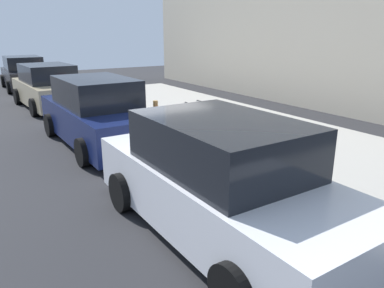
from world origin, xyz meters
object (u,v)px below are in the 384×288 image
Objects in this scene: suitcase_maroon_6 at (189,125)px; suitcase_olive_0 at (268,158)px; suitcase_silver_1 at (253,151)px; parked_car_navy_1 at (97,114)px; fire_hydrant at (172,118)px; suitcase_navy_4 at (209,137)px; suitcase_red_3 at (224,142)px; parked_car_white_0 at (220,182)px; suitcase_black_2 at (239,144)px; bollard_post at (156,113)px; parked_car_beige_2 at (49,88)px; suitcase_teal_5 at (200,128)px; parked_car_charcoal_3 at (24,74)px.

suitcase_olive_0 is at bearing -179.84° from suitcase_maroon_6.
parked_car_navy_1 is at bearing 29.04° from suitcase_silver_1.
suitcase_navy_4 is at bearing 179.46° from fire_hydrant.
suitcase_maroon_6 reaches higher than suitcase_red_3.
suitcase_black_2 is at bearing -44.61° from parked_car_white_0.
parked_car_white_0 is at bearing 161.81° from bollard_post.
parked_car_beige_2 is (7.95, 2.00, 0.37)m from suitcase_navy_4.
parked_car_white_0 reaches higher than suitcase_teal_5.
suitcase_red_3 is (0.52, 0.02, -0.08)m from suitcase_black_2.
parked_car_white_0 is at bearing 141.90° from suitcase_red_3.
suitcase_silver_1 is 2.63m from parked_car_white_0.
parked_car_charcoal_3 is (15.14, 2.05, 0.32)m from suitcase_silver_1.
suitcase_silver_1 is 9.69m from parked_car_beige_2.
parked_car_navy_1 reaches higher than suitcase_olive_0.
suitcase_silver_1 is 2.01m from suitcase_teal_5.
bollard_post is at bearing -18.19° from parked_car_white_0.
suitcase_silver_1 is 1.15× the size of bollard_post.
suitcase_olive_0 is 4.63m from parked_car_navy_1.
parked_car_charcoal_3 is at bearing 7.48° from suitcase_olive_0.
fire_hydrant is 0.74m from bollard_post.
suitcase_olive_0 is at bearing -168.32° from parked_car_beige_2.
suitcase_olive_0 is 1.13× the size of suitcase_red_3.
suitcase_red_3 is 0.12× the size of parked_car_white_0.
suitcase_olive_0 is at bearing -177.77° from bollard_post.
suitcase_teal_5 is 2.69m from parked_car_navy_1.
suitcase_maroon_6 is 1.58m from bollard_post.
fire_hydrant is 0.93× the size of bollard_post.
suitcase_navy_4 is 8.20m from parked_car_beige_2.
suitcase_black_2 is 0.68× the size of suitcase_teal_5.
parked_car_navy_1 reaches higher than suitcase_red_3.
suitcase_olive_0 is at bearing -60.22° from parked_car_white_0.
fire_hydrant is at bearing -161.70° from parked_car_beige_2.
suitcase_maroon_6 reaches higher than suitcase_navy_4.
parked_car_navy_1 is 5.77m from parked_car_beige_2.
suitcase_red_3 is 3.37m from parked_car_white_0.
suitcase_black_2 is at bearing -178.69° from suitcase_maroon_6.
suitcase_black_2 is at bearing -2.29° from suitcase_olive_0.
suitcase_red_3 is at bearing -38.10° from parked_car_white_0.
parked_car_white_0 is at bearing 128.21° from suitcase_silver_1.
parked_car_white_0 reaches higher than suitcase_red_3.
suitcase_navy_4 reaches higher than suitcase_red_3.
suitcase_black_2 is 2.86m from fire_hydrant.
suitcase_silver_1 is 1.54× the size of suitcase_red_3.
parked_car_white_0 reaches higher than suitcase_maroon_6.
suitcase_teal_5 is at bearing -8.51° from suitcase_navy_4.
parked_car_beige_2 is (9.47, 2.05, 0.32)m from suitcase_silver_1.
suitcase_maroon_6 is at bearing -178.76° from fire_hydrant.
parked_car_beige_2 is (5.77, -0.00, -0.03)m from parked_car_navy_1.
bollard_post is (4.08, 0.18, 0.07)m from suitcase_silver_1.
suitcase_black_2 is 0.17× the size of parked_car_charcoal_3.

